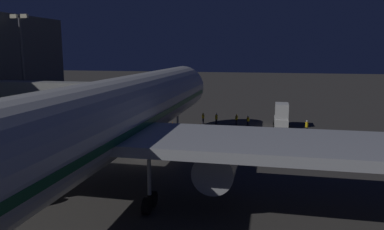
% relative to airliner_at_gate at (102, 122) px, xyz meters
% --- Properties ---
extents(ground_plane, '(320.00, 320.00, 0.00)m').
position_rel_airliner_at_gate_xyz_m(ground_plane, '(-0.00, -10.96, -6.04)').
color(ground_plane, '#383533').
extents(airliner_at_gate, '(48.51, 60.22, 20.21)m').
position_rel_airliner_at_gate_xyz_m(airliner_at_gate, '(0.00, 0.00, 0.00)').
color(airliner_at_gate, silver).
rests_on(airliner_at_gate, ground_plane).
extents(jet_bridge, '(24.67, 3.40, 7.69)m').
position_rel_airliner_at_gate_xyz_m(jet_bridge, '(13.08, -17.14, 0.11)').
color(jet_bridge, '#9E9E99').
rests_on(jet_bridge, ground_plane).
extents(apron_floodlight_mast, '(2.90, 0.50, 16.87)m').
position_rel_airliner_at_gate_xyz_m(apron_floodlight_mast, '(25.50, -25.91, 3.81)').
color(apron_floodlight_mast, '#59595E').
rests_on(apron_floodlight_mast, ground_plane).
extents(cargo_truck_aft, '(2.36, 4.40, 3.68)m').
position_rel_airliner_at_gate_xyz_m(cargo_truck_aft, '(-14.20, -30.84, -4.20)').
color(cargo_truck_aft, silver).
rests_on(cargo_truck_aft, ground_plane).
extents(ground_crew_near_nose_gear, '(0.40, 0.40, 1.90)m').
position_rel_airliner_at_gate_xyz_m(ground_crew_near_nose_gear, '(-17.55, -26.94, -5.00)').
color(ground_crew_near_nose_gear, black).
rests_on(ground_crew_near_nose_gear, ground_plane).
extents(ground_crew_by_belt_loader, '(0.40, 0.40, 1.70)m').
position_rel_airliner_at_gate_xyz_m(ground_crew_by_belt_loader, '(-7.47, -30.98, -5.11)').
color(ground_crew_by_belt_loader, black).
rests_on(ground_crew_by_belt_loader, ground_plane).
extents(ground_crew_marshaller_fwd, '(0.40, 0.40, 1.75)m').
position_rel_airliner_at_gate_xyz_m(ground_crew_marshaller_fwd, '(-2.21, -30.92, -5.08)').
color(ground_crew_marshaller_fwd, black).
rests_on(ground_crew_marshaller_fwd, ground_plane).
extents(ground_crew_under_port_wing, '(0.40, 0.40, 1.78)m').
position_rel_airliner_at_gate_xyz_m(ground_crew_under_port_wing, '(-4.35, -30.75, -5.06)').
color(ground_crew_under_port_wing, black).
rests_on(ground_crew_under_port_wing, ground_plane).
extents(ground_crew_by_tug, '(0.40, 0.40, 1.76)m').
position_rel_airliner_at_gate_xyz_m(ground_crew_by_tug, '(-9.29, -29.85, -5.08)').
color(ground_crew_by_tug, black).
rests_on(ground_crew_by_tug, ground_plane).
extents(traffic_cone_nose_port, '(0.36, 0.36, 0.55)m').
position_rel_airliner_at_gate_xyz_m(traffic_cone_nose_port, '(-2.20, -28.80, -5.77)').
color(traffic_cone_nose_port, orange).
rests_on(traffic_cone_nose_port, ground_plane).
extents(traffic_cone_nose_starboard, '(0.36, 0.36, 0.55)m').
position_rel_airliner_at_gate_xyz_m(traffic_cone_nose_starboard, '(2.20, -28.80, -5.77)').
color(traffic_cone_nose_starboard, orange).
rests_on(traffic_cone_nose_starboard, ground_plane).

